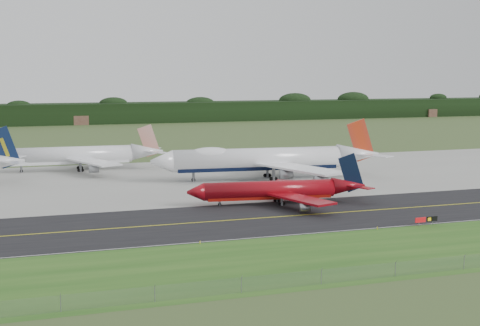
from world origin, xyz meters
name	(u,v)px	position (x,y,z in m)	size (l,w,h in m)	color
ground	(304,211)	(0.00, 0.00, 0.00)	(600.00, 600.00, 0.00)	#394B23
grass_verge	(386,251)	(0.00, -35.00, 0.01)	(400.00, 30.00, 0.01)	#225117
taxiway	(311,214)	(0.00, -4.00, 0.01)	(400.00, 32.00, 0.02)	black
apron	(234,177)	(0.00, 51.00, 0.01)	(400.00, 78.00, 0.01)	gray
taxiway_centreline	(311,214)	(0.00, -4.00, 0.03)	(400.00, 0.40, 0.00)	yellow
taxiway_edge_line	(344,231)	(0.00, -19.50, 0.03)	(400.00, 0.25, 0.00)	silver
perimeter_fence	(430,266)	(0.00, -48.00, 1.10)	(320.00, 0.10, 320.00)	slate
horizon_treeline	(124,114)	(0.00, 273.76, 5.47)	(700.00, 25.00, 12.00)	black
jet_ba_747	(266,159)	(7.18, 43.87, 5.73)	(67.05, 55.30, 16.85)	white
jet_red_737	(279,190)	(-2.19, 9.28, 3.16)	(42.30, 34.26, 11.42)	maroon
jet_star_tail	(79,156)	(-41.71, 77.76, 4.63)	(52.61, 44.06, 13.89)	silver
taxiway_sign	(426,220)	(17.43, -20.52, 1.21)	(5.17, 0.54, 1.72)	slate
edge_marker_left	(200,242)	(-28.73, -20.50, 0.25)	(0.16, 0.16, 0.50)	yellow
edge_marker_center	(377,228)	(6.56, -20.50, 0.25)	(0.16, 0.16, 0.50)	yellow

